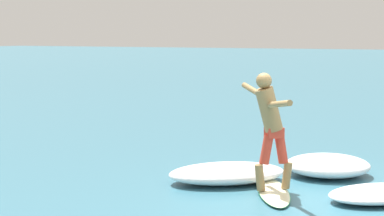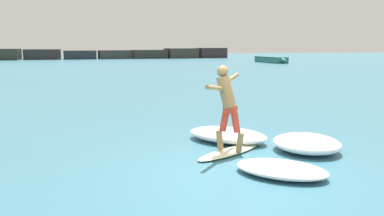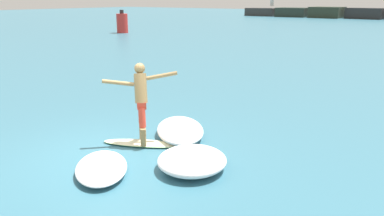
# 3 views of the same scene
# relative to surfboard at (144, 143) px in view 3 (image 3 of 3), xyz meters

# --- Properties ---
(ground_plane) EXTENTS (200.00, 200.00, 0.00)m
(ground_plane) POSITION_rel_surfboard_xyz_m (-0.28, -0.89, -0.04)
(ground_plane) COLOR #34697C
(surfboard) EXTENTS (2.00, 1.29, 0.21)m
(surfboard) POSITION_rel_surfboard_xyz_m (0.00, 0.00, 0.00)
(surfboard) COLOR beige
(surfboard) RESTS_ON ground
(surfer) EXTENTS (1.24, 1.29, 1.83)m
(surfer) POSITION_rel_surfboard_xyz_m (-0.09, 0.04, 1.12)
(surfer) COLOR olive
(surfer) RESTS_ON surfboard
(channel_marker_buoy) EXTENTS (1.08, 1.08, 2.18)m
(channel_marker_buoy) POSITION_rel_surfboard_xyz_m (-21.61, 20.15, 0.90)
(channel_marker_buoy) COLOR red
(channel_marker_buoy) RESTS_ON ground
(wave_foam_at_tail) EXTENTS (1.88, 1.84, 0.22)m
(wave_foam_at_tail) POSITION_rel_surfboard_xyz_m (0.32, -1.57, 0.08)
(wave_foam_at_tail) COLOR white
(wave_foam_at_tail) RESTS_ON ground
(wave_foam_at_nose) EXTENTS (2.17, 2.23, 0.32)m
(wave_foam_at_nose) POSITION_rel_surfboard_xyz_m (0.32, 0.95, 0.13)
(wave_foam_at_nose) COLOR white
(wave_foam_at_nose) RESTS_ON ground
(wave_foam_beside) EXTENTS (1.88, 1.93, 0.37)m
(wave_foam_beside) POSITION_rel_surfboard_xyz_m (1.65, -0.38, 0.15)
(wave_foam_beside) COLOR white
(wave_foam_beside) RESTS_ON ground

